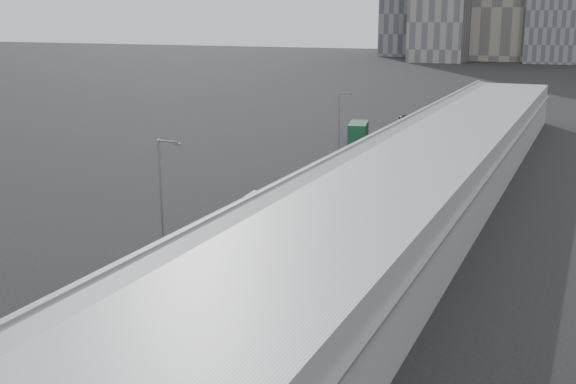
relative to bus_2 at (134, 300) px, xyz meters
The scene contains 17 objects.
sidewalk 21.86m from the bus_2, 72.45° to the left, with size 10.00×170.00×0.12m, color gray.
lane_line 21.22m from the bus_2, 100.70° to the left, with size 0.12×160.00×0.02m, color gold.
depot 23.38m from the bus_2, 63.05° to the left, with size 12.45×160.40×7.20m.
bus_2 is the anchor object (origin of this frame).
bus_3 15.02m from the bus_2, 91.13° to the left, with size 4.04×13.67×3.94m.
bus_4 28.36m from the bus_2, 90.09° to the left, with size 3.84×13.96×4.03m.
bus_5 41.68m from the bus_2, 89.82° to the left, with size 3.64×13.27×3.83m.
bus_6 54.82m from the bus_2, 90.16° to the left, with size 3.60×13.74×3.97m.
bus_7 71.03m from the bus_2, 90.36° to the left, with size 3.09×12.50×3.62m.
bus_8 82.00m from the bus_2, 90.42° to the left, with size 3.50×12.28×3.54m.
tree_1 3.94m from the bus_2, ahead, with size 1.61×1.61×4.16m.
tree_2 22.02m from the bus_2, 81.78° to the left, with size 2.46×2.46×4.35m.
tree_3 45.58m from the bus_2, 85.65° to the left, with size 1.84×1.84×4.20m.
street_lamp_near 14.51m from the bus_2, 115.36° to the left, with size 2.04×0.22×9.35m.
street_lamp_far 57.16m from the bus_2, 96.55° to the left, with size 2.04×0.22×8.78m.
shipping_container 70.67m from the bus_2, 96.75° to the left, with size 2.66×6.78×2.79m, color #123C23.
suv 90.08m from the bus_2, 93.70° to the left, with size 2.56×5.56×1.54m, color black.
Camera 1 is at (27.73, -0.25, 18.86)m, focal length 45.00 mm.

